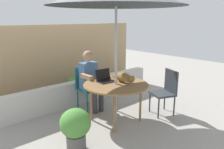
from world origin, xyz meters
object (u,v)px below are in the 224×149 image
Objects in this scene: chair_empty at (166,89)px; chair_occupied at (86,84)px; cat at (124,78)px; potted_plant_near_fence at (76,127)px; laptop at (104,78)px; potted_plant_by_chair at (73,86)px; patio_table at (116,86)px; person_seated at (91,77)px.

chair_occupied is at bearing 126.33° from chair_empty.
cat is 1.04× the size of potted_plant_near_fence.
potted_plant_near_fence is at bearing -150.61° from laptop.
potted_plant_by_chair is (-0.84, 2.03, -0.25)m from chair_empty.
chair_empty reaches higher than potted_plant_by_chair.
cat reaches higher than potted_plant_by_chair.
potted_plant_by_chair is (0.12, 1.63, -0.40)m from patio_table.
laptop reaches higher than potted_plant_near_fence.
chair_occupied is 0.99m from cat.
potted_plant_by_chair is at bearing 92.26° from cat.
person_seated reaches higher than patio_table.
chair_occupied is 1.61m from potted_plant_near_fence.
potted_plant_near_fence is (-1.23, -0.28, -0.43)m from cat.
person_seated is at bearing 90.00° from patio_table.
laptop reaches higher than potted_plant_by_chair.
laptop reaches higher than patio_table.
cat is at bearing -52.20° from laptop.
person_seated reaches higher than chair_empty.
laptop is at bearing -96.70° from potted_plant_by_chair.
cat is (0.23, -0.29, 0.02)m from laptop.
laptop is at bearing 29.39° from potted_plant_near_fence.
cat reaches higher than chair_occupied.
chair_empty is 2.02m from potted_plant_near_fence.
cat is (-0.78, 0.38, 0.28)m from chair_empty.
chair_occupied is 1.63m from chair_empty.
laptop is (-1.00, 0.67, 0.26)m from chair_empty.
chair_occupied is 1.00× the size of chair_empty.
chair_occupied is 0.70m from laptop.
chair_empty is 0.91m from cat.
potted_plant_by_chair is (0.16, 1.37, -0.52)m from laptop.
chair_occupied is 0.78m from potted_plant_by_chair.
person_seated is 0.81m from cat.
potted_plant_by_chair is (0.12, 0.88, -0.42)m from person_seated.
potted_plant_near_fence is (-2.01, 0.10, -0.15)m from chair_empty.
cat is at bearing -9.05° from patio_table.
patio_table is at bearing 157.16° from chair_empty.
person_seated is 0.50m from laptop.
patio_table is at bearing 16.29° from potted_plant_near_fence.
patio_table is at bearing -90.00° from person_seated.
laptop is at bearing -93.56° from chair_occupied.
potted_plant_near_fence reaches higher than potted_plant_by_chair.
patio_table is 2.34× the size of potted_plant_by_chair.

